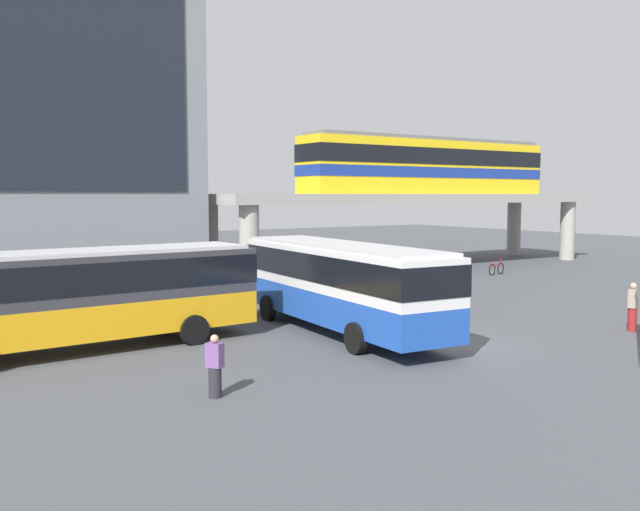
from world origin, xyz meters
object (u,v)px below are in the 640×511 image
bus_main (340,278)px  bus_secondary (87,289)px  bicycle_brown (366,277)px  bicycle_silver (431,273)px  bicycle_blue (462,266)px  pedestrian_by_bike_rack (215,368)px  pedestrian_waiting_near_stop (633,308)px  bicycle_orange (432,277)px  bicycle_red (496,269)px  train (428,165)px

bus_main → bus_secondary: same height
bicycle_brown → bicycle_silver: size_ratio=0.99×
bicycle_blue → pedestrian_by_bike_rack: 29.95m
pedestrian_by_bike_rack → pedestrian_waiting_near_stop: size_ratio=0.88×
pedestrian_by_bike_rack → pedestrian_waiting_near_stop: pedestrian_waiting_near_stop is taller
bicycle_brown → pedestrian_waiting_near_stop: pedestrian_waiting_near_stop is taller
bus_main → pedestrian_by_bike_rack: bus_main is taller
bicycle_orange → pedestrian_waiting_near_stop: pedestrian_waiting_near_stop is taller
bicycle_red → pedestrian_by_bike_rack: (-25.64, -14.22, 0.37)m
bicycle_blue → pedestrian_waiting_near_stop: (-8.81, -17.32, 0.48)m
train → bus_secondary: train is taller
bicycle_blue → bicycle_silver: same height
bus_secondary → train: bearing=27.1°
bus_main → bicycle_blue: (17.86, 11.69, -1.63)m
bicycle_brown → pedestrian_waiting_near_stop: 16.06m
bus_secondary → pedestrian_waiting_near_stop: bus_secondary is taller
bus_main → pedestrian_waiting_near_stop: 10.71m
train → bus_secondary: (-26.97, -13.78, -4.98)m
bicycle_red → pedestrian_waiting_near_stop: 17.77m
bicycle_blue → bicycle_brown: size_ratio=0.98×
bicycle_orange → bus_secondary: bearing=-162.6°
bicycle_silver → bicycle_red: same height
bicycle_red → pedestrian_by_bike_rack: pedestrian_by_bike_rack is taller
pedestrian_waiting_near_stop → bicycle_blue: bearing=63.0°
bicycle_brown → bus_main: bearing=-131.2°
bus_secondary → bicycle_blue: 27.92m
bicycle_red → bicycle_orange: bearing=-172.7°
bicycle_blue → bicycle_orange: bearing=-150.5°
bus_secondary → bicycle_blue: bearing=20.0°
train → bicycle_blue: 7.89m
bicycle_brown → bicycle_red: bearing=-6.2°
bus_main → bus_secondary: bearing=165.6°
train → bicycle_red: (-0.15, -6.50, -6.61)m
bicycle_blue → bicycle_red: size_ratio=0.96×
bicycle_blue → bicycle_orange: 6.22m
train → pedestrian_waiting_near_stop: size_ratio=11.18×
pedestrian_by_bike_rack → pedestrian_waiting_near_stop: (16.19, -0.82, 0.11)m
bus_main → bicycle_silver: bus_main is taller
bicycle_brown → bicycle_orange: bearing=-28.3°
bus_secondary → pedestrian_waiting_near_stop: bearing=-24.1°
bus_main → bicycle_blue: size_ratio=6.61×
bicycle_blue → pedestrian_waiting_near_stop: 19.43m
bus_secondary → bicycle_red: 27.84m
bicycle_blue → bicycle_brown: bearing=-171.7°
bicycle_orange → bicycle_red: bearing=7.3°
bus_secondary → pedestrian_waiting_near_stop: 19.06m
train → pedestrian_waiting_near_stop: bearing=-114.0°
pedestrian_by_bike_rack → bus_main: bearing=34.0°
bicycle_orange → pedestrian_waiting_near_stop: 14.67m
bus_main → pedestrian_by_bike_rack: size_ratio=7.17×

